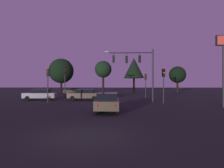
# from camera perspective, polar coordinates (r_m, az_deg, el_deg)

# --- Properties ---
(ground_plane) EXTENTS (168.00, 168.00, 0.00)m
(ground_plane) POSITION_cam_1_polar(r_m,az_deg,el_deg) (32.76, -1.34, -3.90)
(ground_plane) COLOR black
(ground_plane) RESTS_ON ground
(traffic_signal_mast_arm) EXTENTS (6.16, 0.48, 6.62)m
(traffic_signal_mast_arm) POSITION_cam_1_polar(r_m,az_deg,el_deg) (24.30, 7.58, 5.84)
(traffic_signal_mast_arm) COLOR #232326
(traffic_signal_mast_arm) RESTS_ON ground
(traffic_light_corner_left) EXTENTS (0.36, 0.38, 3.96)m
(traffic_light_corner_left) POSITION_cam_1_polar(r_m,az_deg,el_deg) (22.27, 15.23, 1.50)
(traffic_light_corner_left) COLOR #232326
(traffic_light_corner_left) RESTS_ON ground
(traffic_light_corner_right) EXTENTS (0.33, 0.37, 4.06)m
(traffic_light_corner_right) POSITION_cam_1_polar(r_m,az_deg,el_deg) (23.79, -18.73, 1.56)
(traffic_light_corner_right) COLOR #232326
(traffic_light_corner_right) RESTS_ON ground
(traffic_light_median) EXTENTS (0.32, 0.36, 3.76)m
(traffic_light_median) POSITION_cam_1_polar(r_m,az_deg,el_deg) (28.51, 10.07, 0.91)
(traffic_light_median) COLOR #232326
(traffic_light_median) RESTS_ON ground
(traffic_light_far_side) EXTENTS (0.37, 0.39, 4.50)m
(traffic_light_far_side) POSITION_cam_1_polar(r_m,az_deg,el_deg) (28.56, -13.93, 1.90)
(traffic_light_far_side) COLOR #232326
(traffic_light_far_side) RESTS_ON ground
(car_nearside_lane) EXTENTS (1.86, 4.57, 1.52)m
(car_nearside_lane) POSITION_cam_1_polar(r_m,az_deg,el_deg) (15.55, -1.33, -5.35)
(car_nearside_lane) COLOR #473828
(car_nearside_lane) RESTS_ON ground
(car_crossing_left) EXTENTS (4.48, 2.10, 1.52)m
(car_crossing_left) POSITION_cam_1_polar(r_m,az_deg,el_deg) (28.14, -20.73, -2.94)
(car_crossing_left) COLOR gray
(car_crossing_left) RESTS_ON ground
(car_crossing_right) EXTENTS (4.55, 1.93, 1.52)m
(car_crossing_right) POSITION_cam_1_polar(r_m,az_deg,el_deg) (26.59, -8.22, -3.10)
(car_crossing_right) COLOR #473828
(car_crossing_right) RESTS_ON ground
(car_far_lane) EXTENTS (4.09, 4.17, 1.52)m
(car_far_lane) POSITION_cam_1_polar(r_m,az_deg,el_deg) (39.37, -11.95, -2.08)
(car_far_lane) COLOR #473828
(car_far_lane) RESTS_ON ground
(store_sign_illuminated) EXTENTS (1.41, 0.36, 6.92)m
(store_sign_illuminated) POSITION_cam_1_polar(r_m,az_deg,el_deg) (21.24, 30.47, 7.64)
(store_sign_illuminated) COLOR #232326
(store_sign_illuminated) RESTS_ON ground
(tree_behind_sign) EXTENTS (4.14, 4.14, 6.60)m
(tree_behind_sign) POSITION_cam_1_polar(r_m,az_deg,el_deg) (49.85, 19.04, 2.63)
(tree_behind_sign) COLOR black
(tree_behind_sign) RESTS_ON ground
(tree_left_far) EXTENTS (4.83, 4.83, 8.48)m
(tree_left_far) POSITION_cam_1_polar(r_m,az_deg,el_deg) (45.78, 6.59, 4.77)
(tree_left_far) COLOR black
(tree_left_far) RESTS_ON ground
(tree_center_horizon) EXTENTS (5.85, 5.85, 8.25)m
(tree_center_horizon) POSITION_cam_1_polar(r_m,az_deg,el_deg) (46.75, -14.99, 3.79)
(tree_center_horizon) COLOR black
(tree_center_horizon) RESTS_ON ground
(tree_right_cluster) EXTENTS (3.79, 3.79, 7.45)m
(tree_right_cluster) POSITION_cam_1_polar(r_m,az_deg,el_deg) (42.91, -2.66, 4.38)
(tree_right_cluster) COLOR black
(tree_right_cluster) RESTS_ON ground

